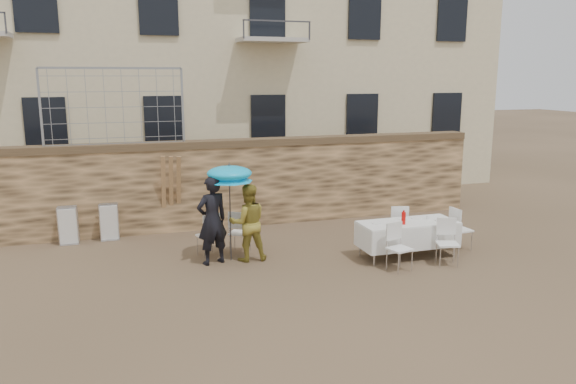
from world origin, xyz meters
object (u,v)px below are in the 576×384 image
object	(u,v)px
soda_bottle	(404,218)
table_chair_front_right	(448,243)
table_chair_front_left	(400,248)
woman_dress	(248,223)
couple_chair_left	(208,234)
umbrella	(229,176)
table_chair_back	(398,225)
man_suit	(212,220)
couple_chair_right	(240,231)
banquet_table	(408,224)
table_chair_side	(461,228)
chair_stack_right	(109,221)
chair_stack_left	(69,224)

from	to	relation	value
soda_bottle	table_chair_front_right	world-z (taller)	soda_bottle
table_chair_front_left	woman_dress	bearing A→B (deg)	135.63
couple_chair_left	table_chair_front_right	bearing A→B (deg)	137.25
umbrella	table_chair_back	xyz separation A→B (m)	(3.86, -0.12, -1.32)
table_chair_front_left	couple_chair_left	bearing A→B (deg)	134.22
man_suit	soda_bottle	xyz separation A→B (m)	(3.86, -0.97, -0.02)
couple_chair_right	table_chair_back	xyz separation A→B (m)	(3.56, -0.57, 0.00)
table_chair_front_right	couple_chair_left	bearing A→B (deg)	174.21
table_chair_back	banquet_table	bearing A→B (deg)	92.29
table_chair_back	table_chair_side	xyz separation A→B (m)	(1.20, -0.70, 0.00)
table_chair_back	chair_stack_right	world-z (taller)	table_chair_back
table_chair_side	table_chair_back	bearing A→B (deg)	55.47
table_chair_side	table_chair_front_left	bearing A→B (deg)	108.75
umbrella	banquet_table	distance (m)	3.92
table_chair_back	chair_stack_right	distance (m)	6.76
umbrella	chair_stack_left	bearing A→B (deg)	144.47
couple_chair_left	banquet_table	world-z (taller)	couple_chair_left
man_suit	chair_stack_right	size ratio (longest dim) A/B	2.01
woman_dress	chair_stack_right	xyz separation A→B (m)	(-2.77, 2.47, -0.36)
woman_dress	couple_chair_right	distance (m)	0.65
umbrella	soda_bottle	size ratio (longest dim) A/B	7.37
banquet_table	chair_stack_left	xyz separation A→B (m)	(-6.98, 3.29, -0.27)
umbrella	soda_bottle	distance (m)	3.73
woman_dress	couple_chair_left	size ratio (longest dim) A/B	1.70
man_suit	soda_bottle	size ratio (longest dim) A/B	7.13
banquet_table	umbrella	bearing A→B (deg)	165.89
couple_chair_left	table_chair_front_right	size ratio (longest dim) A/B	1.00
banquet_table	table_chair_side	world-z (taller)	table_chair_side
woman_dress	soda_bottle	bearing A→B (deg)	165.20
chair_stack_right	umbrella	bearing A→B (deg)	-44.40
table_chair_front_right	umbrella	bearing A→B (deg)	177.27
couple_chair_left	table_chair_side	xyz separation A→B (m)	(5.46, -1.27, 0.00)
table_chair_front_right	chair_stack_left	bearing A→B (deg)	170.76
couple_chair_right	soda_bottle	distance (m)	3.53
man_suit	couple_chair_left	world-z (taller)	man_suit
table_chair_front_left	table_chair_side	size ratio (longest dim) A/B	1.00
woman_dress	soda_bottle	xyz separation A→B (m)	(3.11, -0.97, 0.09)
banquet_table	soda_bottle	size ratio (longest dim) A/B	8.08
table_chair_back	chair_stack_left	size ratio (longest dim) A/B	1.04
table_chair_side	chair_stack_left	distance (m)	8.97
banquet_table	couple_chair_left	bearing A→B (deg)	161.36
banquet_table	table_chair_back	distance (m)	0.86
couple_chair_right	table_chair_back	size ratio (longest dim) A/B	1.00
chair_stack_left	soda_bottle	bearing A→B (deg)	-26.91
man_suit	table_chair_back	world-z (taller)	man_suit
woman_dress	couple_chair_right	world-z (taller)	woman_dress
woman_dress	table_chair_front_left	world-z (taller)	woman_dress
banquet_table	chair_stack_left	size ratio (longest dim) A/B	2.28
umbrella	chair_stack_right	xyz separation A→B (m)	(-2.42, 2.37, -1.34)
couple_chair_right	woman_dress	bearing A→B (deg)	126.24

